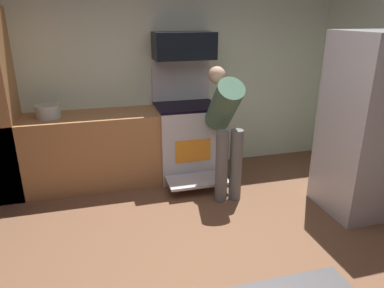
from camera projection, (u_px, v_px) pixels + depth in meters
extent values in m
cube|color=brown|center=(203.00, 277.00, 2.91)|extent=(5.20, 4.80, 0.02)
cube|color=silver|center=(151.00, 73.00, 4.58)|extent=(5.20, 0.12, 2.60)
cube|color=#A97445|center=(86.00, 151.00, 4.32)|extent=(2.40, 0.60, 0.90)
cube|color=silver|center=(187.00, 141.00, 4.62)|extent=(0.76, 0.64, 0.92)
cube|color=black|center=(186.00, 106.00, 4.45)|extent=(0.76, 0.64, 0.03)
cube|color=silver|center=(181.00, 79.00, 4.61)|extent=(0.76, 0.06, 0.55)
cube|color=orange|center=(193.00, 151.00, 4.32)|extent=(0.44, 0.01, 0.28)
cube|color=silver|center=(197.00, 180.00, 4.26)|extent=(0.72, 0.38, 0.03)
cube|color=black|center=(184.00, 46.00, 4.29)|extent=(0.74, 0.38, 0.32)
cube|color=silver|center=(374.00, 126.00, 3.65)|extent=(0.89, 0.73, 1.88)
cylinder|color=slate|center=(222.00, 167.00, 3.95)|extent=(0.14, 0.14, 0.84)
cylinder|color=slate|center=(236.00, 165.00, 3.99)|extent=(0.14, 0.14, 0.84)
cylinder|color=#476C54|center=(224.00, 105.00, 3.94)|extent=(0.30, 0.65, 0.67)
sphere|color=tan|center=(217.00, 75.00, 4.08)|extent=(0.20, 0.20, 0.20)
cylinder|color=#B0BAB6|center=(48.00, 111.00, 4.05)|extent=(0.28, 0.28, 0.15)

